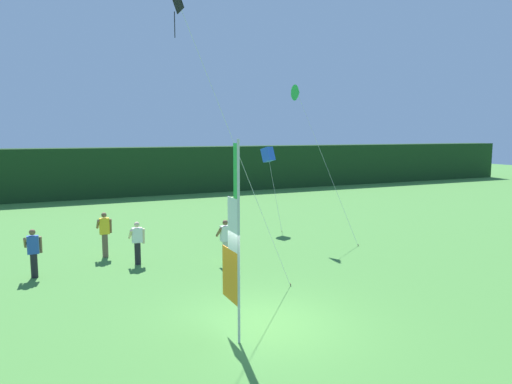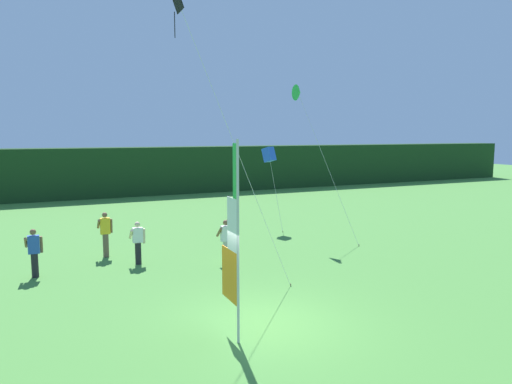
% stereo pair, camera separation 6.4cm
% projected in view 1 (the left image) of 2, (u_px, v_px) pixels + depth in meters
% --- Properties ---
extents(ground_plane, '(120.00, 120.00, 0.00)m').
position_uv_depth(ground_plane, '(262.00, 323.00, 11.79)').
color(ground_plane, '#478438').
extents(distant_treeline, '(80.00, 2.40, 3.68)m').
position_uv_depth(distant_treeline, '(110.00, 172.00, 35.46)').
color(distant_treeline, '#193819').
rests_on(distant_treeline, ground).
extents(banner_flag, '(0.06, 1.03, 4.62)m').
position_uv_depth(banner_flag, '(234.00, 245.00, 10.68)').
color(banner_flag, '#B7B7BC').
rests_on(banner_flag, ground).
extents(person_near_banner, '(0.55, 0.48, 1.57)m').
position_uv_depth(person_near_banner, '(137.00, 242.00, 17.01)').
color(person_near_banner, black).
rests_on(person_near_banner, ground).
extents(person_mid_field, '(0.55, 0.48, 1.62)m').
position_uv_depth(person_mid_field, '(225.00, 240.00, 17.14)').
color(person_mid_field, '#B7B2A3').
rests_on(person_mid_field, ground).
extents(person_far_left, '(0.55, 0.48, 1.63)m').
position_uv_depth(person_far_left, '(33.00, 252.00, 15.43)').
color(person_far_left, black).
rests_on(person_far_left, ground).
extents(person_far_right, '(0.55, 0.48, 1.74)m').
position_uv_depth(person_far_right, '(105.00, 233.00, 18.00)').
color(person_far_right, brown).
rests_on(person_far_right, ground).
extents(kite_green_delta_0, '(1.18, 3.90, 7.00)m').
position_uv_depth(kite_green_delta_0, '(297.00, 93.00, 21.78)').
color(kite_green_delta_0, brown).
rests_on(kite_green_delta_0, ground).
extents(kite_black_diamond_2, '(3.56, 1.11, 9.12)m').
position_uv_depth(kite_black_diamond_2, '(179.00, 5.00, 12.91)').
color(kite_black_diamond_2, brown).
rests_on(kite_black_diamond_2, ground).
extents(kite_blue_box_3, '(0.68, 2.01, 4.09)m').
position_uv_depth(kite_blue_box_3, '(268.00, 155.00, 23.65)').
color(kite_blue_box_3, brown).
rests_on(kite_blue_box_3, ground).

